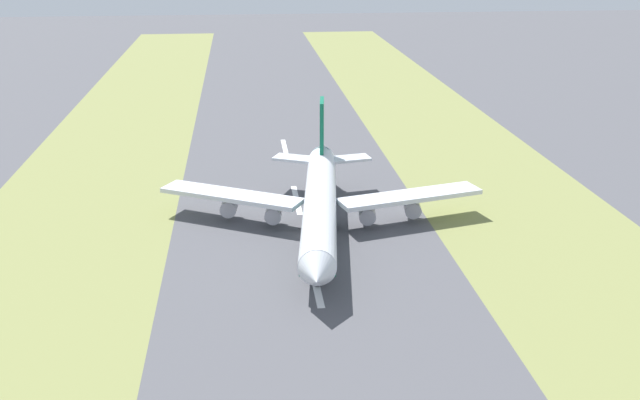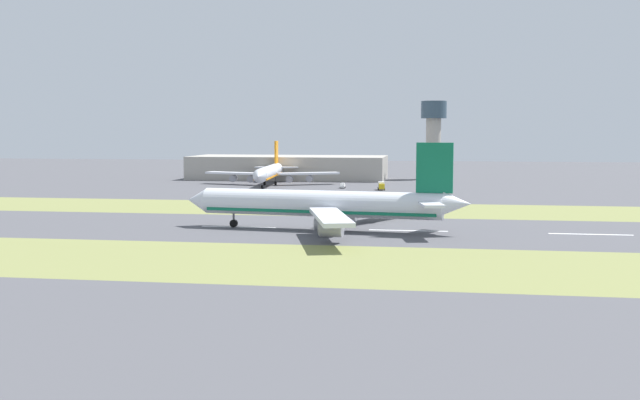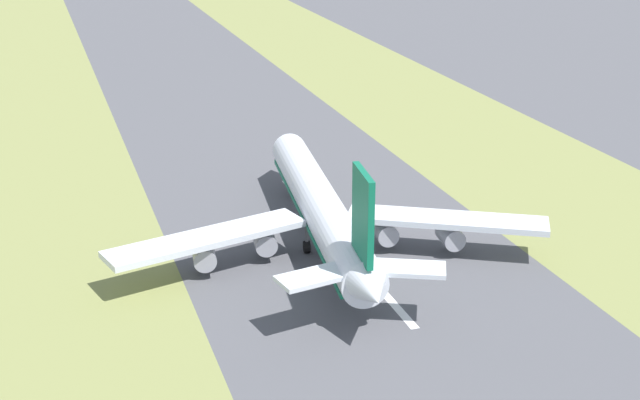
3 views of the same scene
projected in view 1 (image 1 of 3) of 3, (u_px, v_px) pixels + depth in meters
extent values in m
plane|color=#4C4C51|center=(305.00, 235.00, 140.73)|extent=(800.00, 800.00, 0.00)
cube|color=olive|center=(535.00, 226.00, 145.21)|extent=(40.00, 600.00, 0.01)
cube|color=olive|center=(59.00, 245.00, 136.23)|extent=(40.00, 600.00, 0.01)
cube|color=silver|center=(285.00, 149.00, 196.81)|extent=(1.20, 18.00, 0.01)
cube|color=silver|center=(297.00, 200.00, 159.39)|extent=(1.20, 18.00, 0.01)
cube|color=silver|center=(315.00, 282.00, 121.97)|extent=(1.20, 18.00, 0.01)
cylinder|color=silver|center=(320.00, 204.00, 138.87)|extent=(12.76, 56.31, 6.00)
cone|color=silver|center=(317.00, 275.00, 110.18)|extent=(6.44, 5.68, 5.88)
cone|color=silver|center=(322.00, 153.00, 167.76)|extent=(5.79, 6.57, 5.10)
cube|color=#0F6647|center=(320.00, 212.00, 139.43)|extent=(12.19, 54.05, 0.70)
cube|color=silver|center=(410.00, 196.00, 145.71)|extent=(29.56, 13.31, 0.90)
cube|color=silver|center=(231.00, 195.00, 146.22)|extent=(28.28, 19.30, 0.90)
cylinder|color=#93939E|center=(367.00, 213.00, 143.64)|extent=(3.76, 5.15, 3.20)
cylinder|color=#93939E|center=(412.00, 207.00, 146.80)|extent=(3.76, 5.15, 3.20)
cylinder|color=#93939E|center=(274.00, 213.00, 143.90)|extent=(3.76, 5.15, 3.20)
cylinder|color=#93939E|center=(229.00, 206.00, 147.32)|extent=(3.76, 5.15, 3.20)
cube|color=#0F6647|center=(322.00, 125.00, 160.45)|extent=(1.77, 8.04, 11.00)
cube|color=silver|center=(347.00, 159.00, 162.91)|extent=(10.66, 6.23, 0.60)
cube|color=silver|center=(297.00, 159.00, 163.07)|extent=(10.92, 8.21, 0.60)
cylinder|color=#59595E|center=(318.00, 271.00, 120.10)|extent=(0.50, 0.50, 3.20)
cylinder|color=black|center=(318.00, 280.00, 120.65)|extent=(1.11, 1.90, 1.80)
cylinder|color=#59595E|center=(334.00, 217.00, 142.91)|extent=(0.50, 0.50, 3.20)
cylinder|color=black|center=(334.00, 225.00, 143.45)|extent=(1.11, 1.90, 1.80)
cylinder|color=#59595E|center=(307.00, 217.00, 142.98)|extent=(0.50, 0.50, 3.20)
cylinder|color=black|center=(307.00, 224.00, 143.52)|extent=(1.11, 1.90, 1.80)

